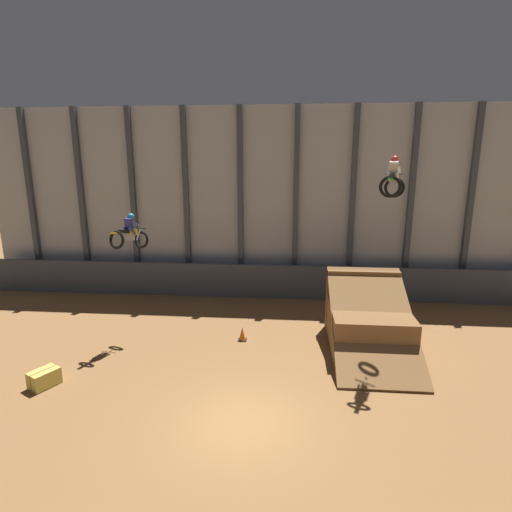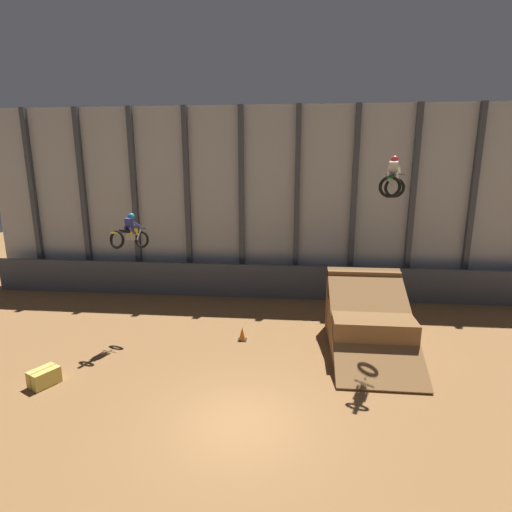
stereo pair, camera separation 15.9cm
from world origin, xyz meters
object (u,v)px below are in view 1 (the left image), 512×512
object	(u,v)px
rider_bike_left_air	(130,234)
hay_bale_trackside	(44,378)
rider_bike_right_air	(393,180)
traffic_cone_near_ramp	(242,334)
dirt_ramp	(367,321)

from	to	relation	value
rider_bike_left_air	hay_bale_trackside	xyz separation A→B (m)	(-1.64, -3.96, -4.21)
rider_bike_left_air	rider_bike_right_air	xyz separation A→B (m)	(9.96, -0.88, 2.20)
rider_bike_right_air	hay_bale_trackside	world-z (taller)	rider_bike_right_air
traffic_cone_near_ramp	rider_bike_left_air	bearing A→B (deg)	-178.42
rider_bike_left_air	dirt_ramp	bearing A→B (deg)	21.77
rider_bike_right_air	traffic_cone_near_ramp	bearing A→B (deg)	-171.15
dirt_ramp	rider_bike_right_air	world-z (taller)	rider_bike_right_air
dirt_ramp	traffic_cone_near_ramp	bearing A→B (deg)	-178.55
rider_bike_right_air	traffic_cone_near_ramp	distance (m)	8.46
rider_bike_left_air	rider_bike_right_air	size ratio (longest dim) A/B	1.00
dirt_ramp	traffic_cone_near_ramp	distance (m)	5.16
rider_bike_left_air	rider_bike_right_air	world-z (taller)	rider_bike_right_air
rider_bike_left_air	traffic_cone_near_ramp	world-z (taller)	rider_bike_left_air
hay_bale_trackside	traffic_cone_near_ramp	bearing A→B (deg)	33.51
rider_bike_right_air	hay_bale_trackside	xyz separation A→B (m)	(-11.60, -3.07, -6.41)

